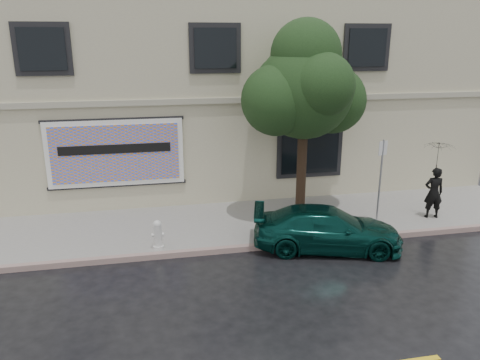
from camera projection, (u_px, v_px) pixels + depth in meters
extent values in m
plane|color=black|center=(249.00, 278.00, 11.19)|extent=(90.00, 90.00, 0.00)
cube|color=gray|center=(226.00, 224.00, 14.22)|extent=(20.00, 3.50, 0.15)
cube|color=slate|center=(237.00, 249.00, 12.58)|extent=(20.00, 0.18, 0.16)
cube|color=#B9B595|center=(201.00, 90.00, 18.60)|extent=(20.00, 8.00, 7.00)
cube|color=#9E9984|center=(216.00, 101.00, 14.79)|extent=(20.00, 0.12, 0.18)
cube|color=black|center=(310.00, 147.00, 15.87)|extent=(2.30, 0.10, 2.10)
cube|color=black|center=(310.00, 147.00, 15.82)|extent=(2.00, 0.05, 1.80)
cube|color=black|center=(42.00, 49.00, 13.32)|extent=(1.30, 0.05, 1.20)
cube|color=black|center=(215.00, 48.00, 14.26)|extent=(1.30, 0.05, 1.20)
cube|color=black|center=(367.00, 48.00, 15.20)|extent=(1.30, 0.05, 1.20)
cube|color=white|center=(116.00, 153.00, 14.61)|extent=(4.20, 0.06, 2.10)
cube|color=orange|center=(116.00, 154.00, 14.57)|extent=(3.90, 0.04, 1.80)
cube|color=black|center=(118.00, 185.00, 14.95)|extent=(4.30, 0.10, 0.10)
cube|color=black|center=(113.00, 120.00, 14.33)|extent=(4.30, 0.10, 0.10)
cube|color=black|center=(115.00, 149.00, 14.50)|extent=(3.40, 0.02, 0.28)
imported|color=#08322C|center=(327.00, 229.00, 12.61)|extent=(4.27, 2.69, 1.15)
imported|color=black|center=(434.00, 193.00, 14.35)|extent=(0.64, 0.48, 1.60)
imported|color=black|center=(438.00, 156.00, 14.01)|extent=(1.19, 1.19, 0.72)
cylinder|color=#342517|center=(301.00, 173.00, 14.42)|extent=(0.30, 0.30, 2.74)
sphere|color=black|center=(305.00, 91.00, 13.68)|extent=(2.84, 2.84, 2.84)
cylinder|color=beige|center=(158.00, 247.00, 12.44)|extent=(0.30, 0.30, 0.08)
cylinder|color=beige|center=(158.00, 236.00, 12.34)|extent=(0.22, 0.22, 0.56)
sphere|color=beige|center=(157.00, 224.00, 12.25)|extent=(0.22, 0.22, 0.22)
cylinder|color=beige|center=(158.00, 235.00, 12.34)|extent=(0.32, 0.10, 0.10)
cylinder|color=#94969C|center=(380.00, 183.00, 13.74)|extent=(0.06, 0.06, 2.57)
cube|color=silver|center=(383.00, 148.00, 13.44)|extent=(0.31, 0.12, 0.41)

